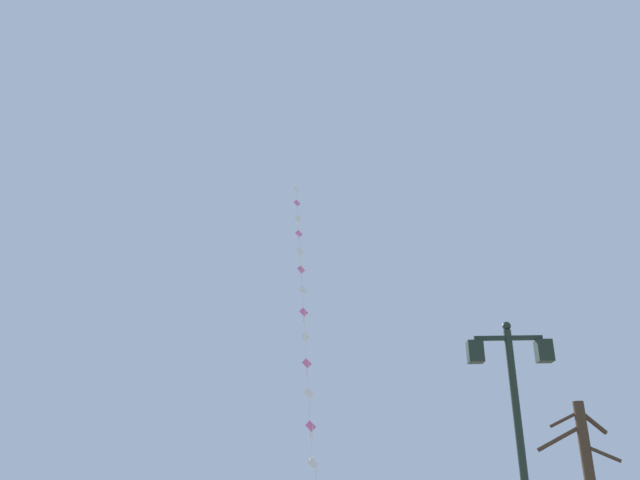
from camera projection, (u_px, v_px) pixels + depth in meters
The scene contains 3 objects.
twin_lantern_lamp_post at pixel (515, 397), 10.85m from camera, with size 1.53×0.28×4.52m.
kite_train at pixel (303, 299), 33.30m from camera, with size 2.59×13.42×21.31m.
bare_tree at pixel (588, 468), 17.24m from camera, with size 2.17×0.81×3.96m.
Camera 1 is at (0.64, -2.86, 1.70)m, focal length 34.06 mm.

